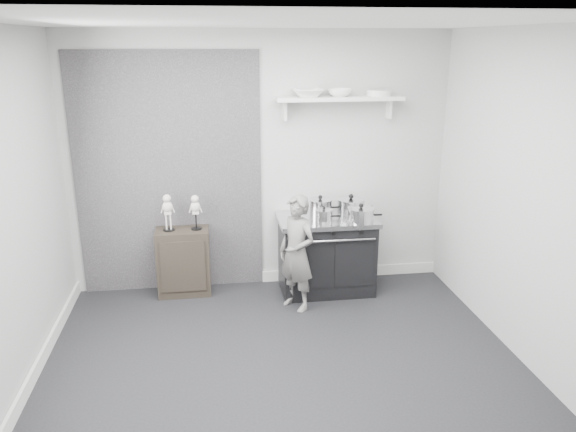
% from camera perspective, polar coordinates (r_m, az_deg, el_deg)
% --- Properties ---
extents(ground, '(4.00, 4.00, 0.00)m').
position_cam_1_polar(ground, '(4.77, -0.41, -15.32)').
color(ground, black).
rests_on(ground, ground).
extents(room_shell, '(4.02, 3.62, 2.71)m').
position_cam_1_polar(room_shell, '(4.26, -1.92, 4.61)').
color(room_shell, '#ACACA9').
rests_on(room_shell, ground).
extents(wall_shelf, '(1.30, 0.26, 0.24)m').
position_cam_1_polar(wall_shelf, '(5.84, 5.23, 11.71)').
color(wall_shelf, silver).
rests_on(wall_shelf, room_shell).
extents(stove, '(1.02, 0.64, 0.82)m').
position_cam_1_polar(stove, '(5.99, 3.91, -3.87)').
color(stove, black).
rests_on(stove, ground).
extents(side_cabinet, '(0.55, 0.32, 0.71)m').
position_cam_1_polar(side_cabinet, '(6.03, -10.55, -4.59)').
color(side_cabinet, black).
rests_on(side_cabinet, ground).
extents(child, '(0.48, 0.51, 1.17)m').
position_cam_1_polar(child, '(5.52, 0.92, -3.79)').
color(child, slate).
rests_on(child, ground).
extents(pot_back_left, '(0.34, 0.25, 0.22)m').
position_cam_1_polar(pot_back_left, '(5.91, 3.29, 0.91)').
color(pot_back_left, silver).
rests_on(pot_back_left, stove).
extents(pot_back_right, '(0.39, 0.30, 0.22)m').
position_cam_1_polar(pot_back_right, '(5.97, 6.40, 0.97)').
color(pot_back_right, silver).
rests_on(pot_back_right, stove).
extents(pot_front_right, '(0.36, 0.27, 0.20)m').
position_cam_1_polar(pot_front_right, '(5.74, 7.41, 0.13)').
color(pot_front_right, silver).
rests_on(pot_front_right, stove).
extents(pot_front_center, '(0.27, 0.18, 0.17)m').
position_cam_1_polar(pot_front_center, '(5.69, 3.66, 0.03)').
color(pot_front_center, silver).
rests_on(pot_front_center, stove).
extents(skeleton_full, '(0.12, 0.08, 0.44)m').
position_cam_1_polar(skeleton_full, '(5.85, -12.13, 0.62)').
color(skeleton_full, beige).
rests_on(skeleton_full, side_cabinet).
extents(skeleton_torso, '(0.12, 0.08, 0.42)m').
position_cam_1_polar(skeleton_torso, '(5.83, -9.38, 0.63)').
color(skeleton_torso, beige).
rests_on(skeleton_torso, side_cabinet).
extents(bowl_large, '(0.32, 0.32, 0.08)m').
position_cam_1_polar(bowl_large, '(5.76, 2.05, 12.40)').
color(bowl_large, white).
rests_on(bowl_large, wall_shelf).
extents(bowl_small, '(0.25, 0.25, 0.08)m').
position_cam_1_polar(bowl_small, '(5.83, 5.27, 12.38)').
color(bowl_small, white).
rests_on(bowl_small, wall_shelf).
extents(plate_stack, '(0.25, 0.25, 0.06)m').
position_cam_1_polar(plate_stack, '(5.94, 9.22, 12.25)').
color(plate_stack, silver).
rests_on(plate_stack, wall_shelf).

